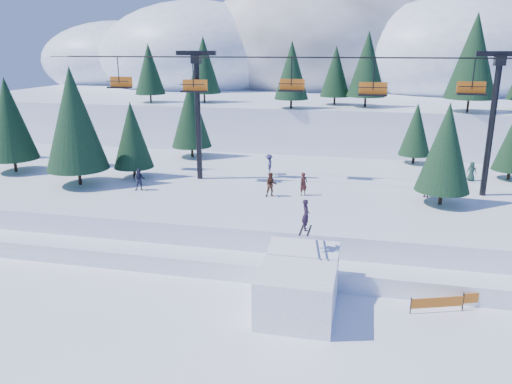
% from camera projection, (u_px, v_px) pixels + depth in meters
% --- Properties ---
extents(ground, '(160.00, 160.00, 0.00)m').
position_uv_depth(ground, '(258.00, 334.00, 23.52)').
color(ground, white).
rests_on(ground, ground).
extents(mid_shelf, '(70.00, 22.00, 2.50)m').
position_uv_depth(mid_shelf, '(307.00, 200.00, 40.03)').
color(mid_shelf, white).
rests_on(mid_shelf, ground).
extents(berm, '(70.00, 6.00, 1.10)m').
position_uv_depth(berm, '(286.00, 257.00, 30.86)').
color(berm, white).
rests_on(berm, ground).
extents(mountain_ridge, '(119.00, 60.64, 26.46)m').
position_uv_depth(mountain_ridge, '(319.00, 67.00, 90.60)').
color(mountain_ridge, white).
rests_on(mountain_ridge, ground).
extents(jump_kicker, '(3.72, 5.07, 5.57)m').
position_uv_depth(jump_kicker, '(298.00, 287.00, 25.18)').
color(jump_kicker, white).
rests_on(jump_kicker, ground).
extents(chairlift, '(46.00, 3.21, 10.28)m').
position_uv_depth(chairlift, '(334.00, 99.00, 37.44)').
color(chairlift, black).
rests_on(chairlift, mid_shelf).
extents(conifer_stand, '(61.92, 17.73, 9.20)m').
position_uv_depth(conifer_stand, '(312.00, 130.00, 38.92)').
color(conifer_stand, black).
rests_on(conifer_stand, mid_shelf).
extents(distant_skiers, '(26.11, 9.41, 1.79)m').
position_uv_depth(distant_skiers, '(294.00, 175.00, 39.25)').
color(distant_skiers, '#451E1A').
rests_on(distant_skiers, mid_shelf).
extents(banner_near, '(2.70, 1.00, 0.90)m').
position_uv_depth(banner_near, '(437.00, 303.00, 25.33)').
color(banner_near, black).
rests_on(banner_near, ground).
extents(banner_far, '(2.67, 1.08, 0.90)m').
position_uv_depth(banner_far, '(488.00, 297.00, 25.90)').
color(banner_far, black).
rests_on(banner_far, ground).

